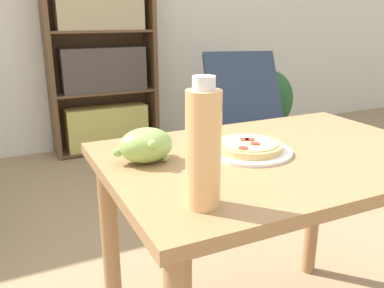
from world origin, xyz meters
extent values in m
cube|color=#A37549|center=(0.08, -0.04, 0.73)|extent=(1.04, 0.71, 0.03)
cylinder|color=#A37549|center=(-0.38, 0.26, 0.35)|extent=(0.06, 0.06, 0.71)
cylinder|color=#A37549|center=(0.54, 0.26, 0.35)|extent=(0.06, 0.06, 0.71)
cylinder|color=white|center=(0.00, 0.00, 0.75)|extent=(0.27, 0.27, 0.01)
cylinder|color=#DBB26B|center=(0.00, 0.00, 0.76)|extent=(0.21, 0.21, 0.02)
cylinder|color=#EACC7A|center=(0.00, 0.00, 0.78)|extent=(0.18, 0.18, 0.00)
cylinder|color=#A83328|center=(0.01, 0.02, 0.78)|extent=(0.03, 0.03, 0.00)
cylinder|color=#A83328|center=(0.00, 0.02, 0.78)|extent=(0.03, 0.03, 0.00)
cylinder|color=#A83328|center=(0.01, -0.03, 0.78)|extent=(0.03, 0.03, 0.00)
cylinder|color=#A83328|center=(-0.05, -0.05, 0.78)|extent=(0.03, 0.03, 0.00)
ellipsoid|color=#93BC5B|center=(-0.31, 0.06, 0.79)|extent=(0.16, 0.12, 0.10)
sphere|color=#93BC5B|center=(-0.32, 0.11, 0.80)|extent=(0.02, 0.02, 0.02)
sphere|color=#93BC5B|center=(-0.33, 0.07, 0.79)|extent=(0.02, 0.02, 0.02)
sphere|color=#93BC5B|center=(-0.34, 0.06, 0.79)|extent=(0.03, 0.03, 0.03)
sphere|color=#93BC5B|center=(-0.26, 0.03, 0.76)|extent=(0.02, 0.02, 0.02)
sphere|color=#93BC5B|center=(-0.37, 0.08, 0.78)|extent=(0.02, 0.02, 0.02)
sphere|color=#93BC5B|center=(-0.31, 0.00, 0.81)|extent=(0.03, 0.03, 0.03)
sphere|color=#93BC5B|center=(-0.31, 0.08, 0.77)|extent=(0.03, 0.03, 0.03)
sphere|color=#93BC5B|center=(-0.32, 0.09, 0.79)|extent=(0.03, 0.03, 0.03)
sphere|color=#93BC5B|center=(-0.25, 0.10, 0.79)|extent=(0.03, 0.03, 0.03)
sphere|color=#93BC5B|center=(-0.30, 0.03, 0.78)|extent=(0.02, 0.02, 0.02)
sphere|color=#93BC5B|center=(-0.39, 0.07, 0.78)|extent=(0.03, 0.03, 0.03)
cylinder|color=#EFB270|center=(-0.29, -0.26, 0.87)|extent=(0.08, 0.08, 0.26)
cylinder|color=white|center=(-0.29, -0.26, 1.02)|extent=(0.05, 0.05, 0.03)
cube|color=black|center=(0.93, 1.37, 0.05)|extent=(0.65, 0.67, 0.10)
cube|color=#2D384C|center=(0.93, 1.30, 0.36)|extent=(0.67, 0.64, 0.14)
cube|color=#2D384C|center=(0.99, 1.59, 0.60)|extent=(0.65, 0.55, 0.55)
cube|color=brown|center=(-0.28, 2.46, 0.77)|extent=(0.04, 0.28, 1.54)
cube|color=brown|center=(0.58, 2.46, 0.77)|extent=(0.04, 0.28, 1.54)
cube|color=brown|center=(0.15, 2.59, 0.77)|extent=(0.89, 0.01, 1.54)
cube|color=brown|center=(0.15, 2.46, 0.02)|extent=(0.82, 0.27, 0.02)
cube|color=#CCBC5B|center=(0.15, 2.44, 0.21)|extent=(0.70, 0.20, 0.36)
cube|color=brown|center=(0.15, 2.46, 0.52)|extent=(0.82, 0.27, 0.02)
cube|color=#4C423D|center=(0.15, 2.44, 0.71)|extent=(0.70, 0.20, 0.36)
cube|color=brown|center=(0.15, 2.46, 1.02)|extent=(0.82, 0.27, 0.02)
cube|color=tan|center=(0.15, 2.44, 1.21)|extent=(0.70, 0.20, 0.36)
cylinder|color=#8E5B42|center=(1.56, 2.03, 0.11)|extent=(0.25, 0.25, 0.22)
ellipsoid|color=#285B2D|center=(1.56, 2.03, 0.40)|extent=(0.47, 0.40, 0.54)
camera|label=1|loc=(-0.66, -0.99, 1.15)|focal=38.00mm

